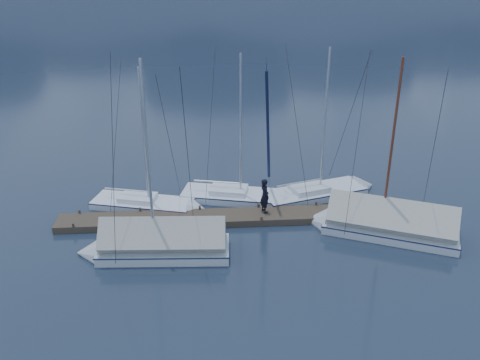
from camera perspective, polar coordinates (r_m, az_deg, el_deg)
name	(u,v)px	position (r m, az deg, el deg)	size (l,w,h in m)	color
ground	(243,240)	(23.77, 0.37, -6.81)	(1000.00, 1000.00, 0.00)	#151F2F
dock	(240,218)	(25.46, 0.00, -4.31)	(18.00, 1.50, 0.54)	#382D23
mooring_posts	(230,214)	(25.32, -1.13, -3.87)	(15.12, 1.52, 0.35)	#382D23
sailboat_open_left	(157,206)	(26.96, -9.30, -2.88)	(6.38, 3.28, 8.12)	white
sailboat_open_mid	(249,198)	(27.44, 1.02, -2.03)	(6.79, 3.36, 8.65)	white
sailboat_open_right	(327,192)	(28.56, 9.77, -1.31)	(6.97, 3.77, 8.87)	silver
sailboat_covered_near	(379,224)	(25.07, 15.30, -4.80)	(7.37, 4.88, 9.25)	silver
sailboat_covered_far	(152,245)	(22.84, -9.88, -7.24)	(6.85, 2.87, 9.46)	silver
person	(265,196)	(25.22, 2.79, -1.76)	(0.65, 0.43, 1.79)	black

